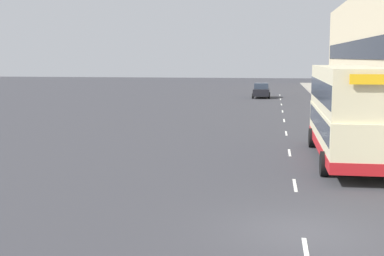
{
  "coord_description": "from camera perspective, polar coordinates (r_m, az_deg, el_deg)",
  "views": [
    {
      "loc": [
        -0.88,
        -14.29,
        4.71
      ],
      "look_at": [
        -5.37,
        15.37,
        0.74
      ],
      "focal_mm": 50.0,
      "sensor_mm": 36.0,
      "label": 1
    }
  ],
  "objects": [
    {
      "name": "lane_mark_0",
      "position": [
        13.65,
        12.08,
        -12.78
      ],
      "size": [
        0.12,
        2.0,
        0.01
      ],
      "color": "silver",
      "rests_on": "ground_plane"
    },
    {
      "name": "lane_mark_6",
      "position": [
        54.51,
        9.52,
        2.48
      ],
      "size": [
        0.12,
        2.0,
        0.01
      ],
      "color": "silver",
      "rests_on": "ground_plane"
    },
    {
      "name": "lane_mark_8",
      "position": [
        68.31,
        9.35,
        3.49
      ],
      "size": [
        0.12,
        2.0,
        0.01
      ],
      "color": "silver",
      "rests_on": "ground_plane"
    },
    {
      "name": "pavement",
      "position": [
        53.5,
        16.52,
        2.25
      ],
      "size": [
        5.0,
        93.0,
        0.14
      ],
      "color": "gray",
      "rests_on": "ground_plane"
    },
    {
      "name": "lane_mark_5",
      "position": [
        47.62,
        9.64,
        1.76
      ],
      "size": [
        0.12,
        2.0,
        0.01
      ],
      "color": "silver",
      "rests_on": "ground_plane"
    },
    {
      "name": "lane_mark_2",
      "position": [
        27.05,
        10.36,
        -2.6
      ],
      "size": [
        0.12,
        2.0,
        0.01
      ],
      "color": "silver",
      "rests_on": "ground_plane"
    },
    {
      "name": "car_0",
      "position": [
        63.26,
        7.4,
        3.98
      ],
      "size": [
        2.05,
        3.99,
        1.73
      ],
      "rotation": [
        0.0,
        0.0,
        3.14
      ],
      "color": "black",
      "rests_on": "ground_plane"
    },
    {
      "name": "lane_mark_1",
      "position": [
        20.28,
        10.93,
        -6.01
      ],
      "size": [
        0.12,
        2.0,
        0.01
      ],
      "color": "silver",
      "rests_on": "ground_plane"
    },
    {
      "name": "double_decker_bus_near",
      "position": [
        25.17,
        16.24,
        1.71
      ],
      "size": [
        2.85,
        10.89,
        4.3
      ],
      "color": "beige",
      "rests_on": "ground_plane"
    },
    {
      "name": "lane_mark_4",
      "position": [
        40.74,
        9.79,
        0.8
      ],
      "size": [
        0.12,
        2.0,
        0.01
      ],
      "color": "silver",
      "rests_on": "ground_plane"
    },
    {
      "name": "lane_mark_3",
      "position": [
        33.88,
        10.02,
        -0.56
      ],
      "size": [
        0.12,
        2.0,
        0.01
      ],
      "color": "silver",
      "rests_on": "ground_plane"
    },
    {
      "name": "ground_plane",
      "position": [
        15.07,
        11.74,
        -10.83
      ],
      "size": [
        220.0,
        220.0,
        0.0
      ],
      "primitive_type": "plane",
      "color": "#38383D"
    },
    {
      "name": "lane_mark_7",
      "position": [
        61.41,
        9.42,
        3.04
      ],
      "size": [
        0.12,
        2.0,
        0.01
      ],
      "color": "silver",
      "rests_on": "ground_plane"
    }
  ]
}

